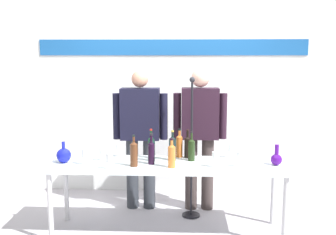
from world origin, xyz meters
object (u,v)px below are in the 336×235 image
(wine_bottle_6, at_px, (191,149))
(wine_glass_right_2, at_px, (215,156))
(decanter_blue_right, at_px, (276,159))
(wine_bottle_7, at_px, (151,152))
(wine_glass_left_2, at_px, (109,158))
(wine_glass_left_0, at_px, (85,153))
(decanter_blue_left, at_px, (64,155))
(wine_bottle_5, at_px, (152,149))
(wine_bottle_1, at_px, (188,146))
(presenter_left, at_px, (140,130))
(wine_glass_left_3, at_px, (119,148))
(wine_glass_right_1, at_px, (240,156))
(wine_bottle_4, at_px, (172,155))
(wine_glass_right_0, at_px, (231,148))
(wine_bottle_2, at_px, (173,148))
(wine_bottle_8, at_px, (179,145))
(presenter_right, at_px, (200,130))
(wine_bottle_3, at_px, (134,153))
(wine_glass_left_1, at_px, (103,152))
(microphone_stand, at_px, (191,171))
(display_table, at_px, (167,169))
(wine_bottle_0, at_px, (151,146))

(wine_bottle_6, relative_size, wine_glass_right_2, 2.03)
(decanter_blue_right, height_order, wine_bottle_7, wine_bottle_7)
(wine_glass_left_2, bearing_deg, wine_glass_left_0, 152.39)
(wine_glass_left_0, bearing_deg, decanter_blue_left, 162.88)
(wine_bottle_5, xyz_separation_m, wine_bottle_7, (0.01, -0.12, 0.00))
(wine_glass_left_2, bearing_deg, wine_bottle_1, 31.83)
(presenter_left, relative_size, wine_bottle_6, 5.33)
(wine_glass_left_3, height_order, wine_glass_right_1, wine_glass_right_1)
(wine_bottle_4, distance_m, wine_glass_right_0, 0.73)
(wine_glass_left_0, xyz_separation_m, wine_glass_right_0, (1.47, 0.34, -0.01))
(wine_bottle_2, xyz_separation_m, wine_bottle_6, (0.19, -0.01, -0.01))
(wine_bottle_4, relative_size, wine_bottle_8, 0.94)
(wine_bottle_6, distance_m, wine_bottle_7, 0.43)
(presenter_right, height_order, wine_bottle_7, presenter_right)
(wine_bottle_3, height_order, wine_glass_left_2, wine_bottle_3)
(wine_bottle_2, distance_m, wine_glass_left_1, 0.71)
(wine_glass_left_1, xyz_separation_m, wine_glass_right_2, (1.13, -0.18, 0.01))
(wine_glass_left_2, relative_size, wine_glass_left_3, 1.17)
(wine_glass_right_0, bearing_deg, wine_glass_left_2, -158.36)
(wine_bottle_1, distance_m, microphone_stand, 0.39)
(wine_glass_left_2, bearing_deg, wine_bottle_8, 36.79)
(wine_glass_left_2, bearing_deg, wine_bottle_5, 40.35)
(wine_glass_right_1, bearing_deg, display_table, 172.05)
(wine_glass_left_1, bearing_deg, wine_glass_right_2, -9.24)
(wine_bottle_4, xyz_separation_m, wine_glass_right_1, (0.66, 0.06, -0.02))
(wine_glass_left_1, height_order, wine_glass_right_0, wine_glass_right_0)
(wine_bottle_0, height_order, wine_bottle_2, wine_bottle_2)
(wine_bottle_7, bearing_deg, wine_bottle_6, 20.43)
(wine_bottle_0, xyz_separation_m, wine_bottle_6, (0.42, -0.09, -0.00))
(wine_bottle_3, distance_m, wine_glass_right_1, 1.03)
(presenter_right, bearing_deg, wine_glass_left_3, -153.52)
(presenter_right, relative_size, wine_bottle_1, 5.42)
(wine_glass_left_1, bearing_deg, presenter_right, 30.86)
(wine_bottle_5, relative_size, wine_bottle_6, 0.95)
(wine_bottle_2, bearing_deg, wine_bottle_8, 63.93)
(presenter_left, xyz_separation_m, microphone_stand, (0.59, -0.24, -0.41))
(wine_bottle_1, height_order, wine_bottle_2, wine_bottle_2)
(decanter_blue_left, distance_m, wine_glass_right_2, 1.52)
(wine_bottle_1, distance_m, wine_glass_left_0, 1.06)
(wine_bottle_0, relative_size, wine_glass_right_0, 2.10)
(presenter_left, bearing_deg, wine_bottle_7, -75.04)
(wine_bottle_0, bearing_deg, wine_bottle_3, -113.27)
(wine_glass_left_2, distance_m, wine_glass_right_2, 1.02)
(wine_bottle_1, height_order, wine_bottle_6, same)
(display_table, xyz_separation_m, wine_bottle_0, (-0.18, 0.20, 0.18))
(decanter_blue_right, bearing_deg, wine_bottle_5, 175.00)
(decanter_blue_right, height_order, wine_bottle_8, wine_bottle_8)
(wine_bottle_6, xyz_separation_m, wine_glass_left_1, (-0.90, -0.05, -0.03))
(wine_bottle_4, bearing_deg, wine_glass_right_1, 4.93)
(decanter_blue_left, xyz_separation_m, wine_glass_left_0, (0.24, -0.07, 0.04))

